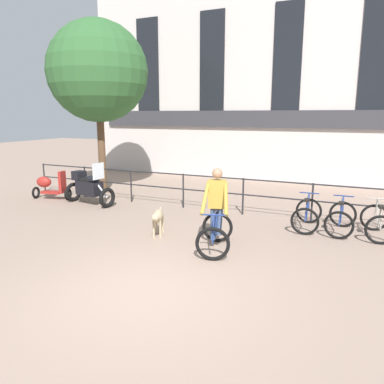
{
  "coord_description": "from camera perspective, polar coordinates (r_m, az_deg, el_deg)",
  "views": [
    {
      "loc": [
        2.97,
        -4.77,
        2.8
      ],
      "look_at": [
        -0.52,
        2.86,
        1.05
      ],
      "focal_mm": 35.0,
      "sensor_mm": 36.0,
      "label": 1
    }
  ],
  "objects": [
    {
      "name": "tree_canalside_left",
      "position": [
        13.92,
        -14.16,
        17.3
      ],
      "size": [
        3.45,
        3.45,
        5.96
      ],
      "color": "brown",
      "rests_on": "ground_plane"
    },
    {
      "name": "parked_bicycle_near_lamp",
      "position": [
        9.7,
        17.11,
        -3.34
      ],
      "size": [
        0.71,
        1.14,
        0.86
      ],
      "rotation": [
        0.0,
        0.0,
        3.19
      ],
      "color": "black",
      "rests_on": "ground_plane"
    },
    {
      "name": "parked_bicycle_mid_right",
      "position": [
        9.64,
        26.42,
        -4.15
      ],
      "size": [
        0.77,
        1.17,
        0.86
      ],
      "rotation": [
        0.0,
        0.0,
        3.24
      ],
      "color": "black",
      "rests_on": "ground_plane"
    },
    {
      "name": "cyclist_with_bike",
      "position": [
        7.84,
        3.68,
        -3.31
      ],
      "size": [
        0.97,
        1.31,
        1.7
      ],
      "rotation": [
        0.0,
        0.0,
        0.28
      ],
      "color": "black",
      "rests_on": "ground_plane"
    },
    {
      "name": "ground_plane",
      "position": [
        6.28,
        -6.8,
        -14.79
      ],
      "size": [
        60.0,
        60.0,
        0.0
      ],
      "primitive_type": "plane",
      "color": "gray"
    },
    {
      "name": "dog",
      "position": [
        8.73,
        -5.25,
        -3.85
      ],
      "size": [
        0.46,
        0.97,
        0.64
      ],
      "rotation": [
        0.0,
        0.0,
        0.37
      ],
      "color": "tan",
      "rests_on": "ground_plane"
    },
    {
      "name": "parked_bicycle_mid_left",
      "position": [
        9.64,
        21.74,
        -3.76
      ],
      "size": [
        0.69,
        1.13,
        0.86
      ],
      "rotation": [
        0.0,
        0.0,
        3.11
      ],
      "color": "black",
      "rests_on": "ground_plane"
    },
    {
      "name": "parked_motorcycle",
      "position": [
        12.18,
        -15.43,
        0.76
      ],
      "size": [
        1.74,
        0.87,
        1.35
      ],
      "rotation": [
        0.0,
        0.0,
        1.42
      ],
      "color": "black",
      "rests_on": "ground_plane"
    },
    {
      "name": "parked_scooter",
      "position": [
        13.34,
        -20.81,
        0.91
      ],
      "size": [
        1.34,
        0.66,
        0.96
      ],
      "rotation": [
        0.0,
        0.0,
        1.78
      ],
      "color": "black",
      "rests_on": "ground_plane"
    },
    {
      "name": "canal_railing",
      "position": [
        10.61,
        7.81,
        0.3
      ],
      "size": [
        15.05,
        0.05,
        1.05
      ],
      "color": "#232326",
      "rests_on": "ground_plane"
    },
    {
      "name": "building_facade",
      "position": [
        16.1,
        14.42,
        16.44
      ],
      "size": [
        18.0,
        0.72,
        8.45
      ],
      "color": "beige",
      "rests_on": "ground_plane"
    }
  ]
}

